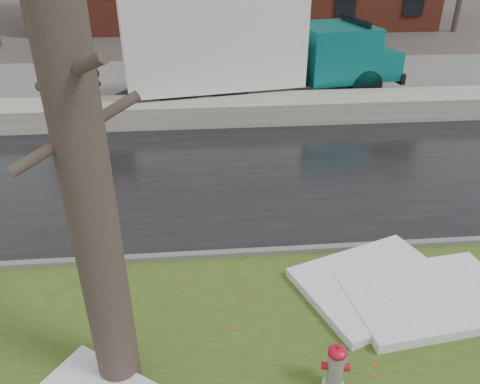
{
  "coord_description": "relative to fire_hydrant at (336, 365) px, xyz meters",
  "views": [
    {
      "loc": [
        -0.72,
        -6.45,
        5.6
      ],
      "look_at": [
        0.02,
        1.83,
        1.0
      ],
      "focal_mm": 35.0,
      "sensor_mm": 36.0,
      "label": 1
    }
  ],
  "objects": [
    {
      "name": "ground",
      "position": [
        -0.97,
        2.17,
        -0.46
      ],
      "size": [
        120.0,
        120.0,
        0.0
      ],
      "primitive_type": "plane",
      "color": "#47423D",
      "rests_on": "ground"
    },
    {
      "name": "verge",
      "position": [
        -0.97,
        0.92,
        -0.44
      ],
      "size": [
        60.0,
        4.5,
        0.04
      ],
      "primitive_type": "cube",
      "color": "#2D4818",
      "rests_on": "ground"
    },
    {
      "name": "road",
      "position": [
        -0.97,
        6.67,
        -0.45
      ],
      "size": [
        60.0,
        7.0,
        0.03
      ],
      "primitive_type": "cube",
      "color": "black",
      "rests_on": "ground"
    },
    {
      "name": "parking_lot",
      "position": [
        -0.97,
        15.17,
        -0.45
      ],
      "size": [
        60.0,
        9.0,
        0.03
      ],
      "primitive_type": "cube",
      "color": "slate",
      "rests_on": "ground"
    },
    {
      "name": "curb",
      "position": [
        -0.97,
        3.17,
        -0.39
      ],
      "size": [
        60.0,
        0.15,
        0.14
      ],
      "primitive_type": "cube",
      "color": "slate",
      "rests_on": "ground"
    },
    {
      "name": "snowbank",
      "position": [
        -0.97,
        10.87,
        -0.09
      ],
      "size": [
        60.0,
        1.6,
        0.75
      ],
      "primitive_type": "cube",
      "color": "#B2ADA3",
      "rests_on": "ground"
    },
    {
      "name": "fire_hydrant",
      "position": [
        0.0,
        0.0,
        0.0
      ],
      "size": [
        0.39,
        0.35,
        0.8
      ],
      "rotation": [
        0.0,
        0.0,
        -0.17
      ],
      "color": "#A8AAB0",
      "rests_on": "verge"
    },
    {
      "name": "tree",
      "position": [
        -2.99,
        0.51,
        3.22
      ],
      "size": [
        1.34,
        1.51,
        7.23
      ],
      "rotation": [
        0.0,
        0.0,
        0.2
      ],
      "color": "brown",
      "rests_on": "verge"
    },
    {
      "name": "box_truck",
      "position": [
        0.04,
        12.78,
        1.6
      ],
      "size": [
        11.85,
        4.35,
        3.91
      ],
      "rotation": [
        0.0,
        0.0,
        0.17
      ],
      "color": "black",
      "rests_on": "ground"
    },
    {
      "name": "worker",
      "position": [
        -5.13,
        10.71,
        1.25
      ],
      "size": [
        0.77,
        0.57,
        1.92
      ],
      "primitive_type": "imported",
      "rotation": [
        0.0,
        0.0,
        3.31
      ],
      "color": "black",
      "rests_on": "snowbank"
    },
    {
      "name": "snow_patch_near",
      "position": [
        1.33,
        1.97,
        -0.34
      ],
      "size": [
        3.13,
        2.77,
        0.16
      ],
      "primitive_type": "cube",
      "rotation": [
        0.0,
        0.0,
        0.35
      ],
      "color": "white",
      "rests_on": "verge"
    },
    {
      "name": "snow_patch_side",
      "position": [
        2.1,
        1.56,
        -0.33
      ],
      "size": [
        3.01,
        2.14,
        0.18
      ],
      "primitive_type": "cube",
      "rotation": [
        0.0,
        0.0,
        0.13
      ],
      "color": "white",
      "rests_on": "verge"
    }
  ]
}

